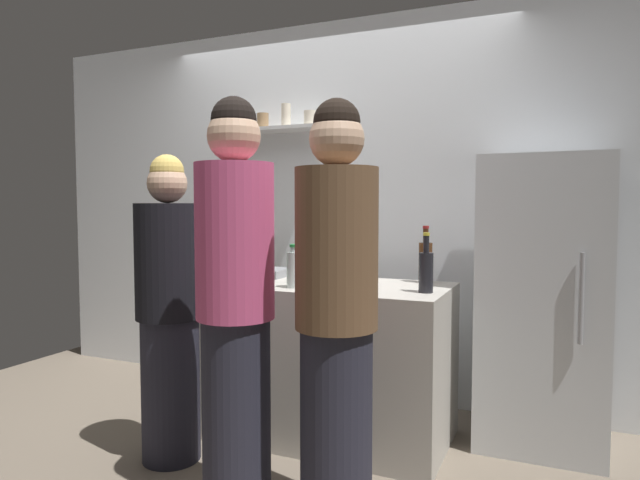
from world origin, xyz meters
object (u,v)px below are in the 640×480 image
(refrigerator, at_px, (543,302))
(wine_bottle_amber_glass, at_px, (425,261))
(wine_bottle_dark_glass, at_px, (426,270))
(baking_pan, at_px, (261,272))
(water_bottle_plastic, at_px, (295,268))
(person_pink_top, at_px, (236,306))
(person_blonde, at_px, (169,312))
(utensil_holder, at_px, (304,272))
(person_brown_jacket, at_px, (336,316))
(wine_bottle_green_glass, at_px, (266,264))
(wine_bottle_pale_glass, at_px, (227,263))

(refrigerator, height_order, wine_bottle_amber_glass, refrigerator)
(wine_bottle_dark_glass, bearing_deg, wine_bottle_amber_glass, 103.22)
(baking_pan, height_order, wine_bottle_amber_glass, wine_bottle_amber_glass)
(water_bottle_plastic, bearing_deg, person_pink_top, -86.48)
(baking_pan, distance_m, person_pink_top, 1.12)
(water_bottle_plastic, bearing_deg, person_blonde, -142.51)
(baking_pan, bearing_deg, person_blonde, -98.34)
(utensil_holder, relative_size, person_brown_jacket, 0.12)
(wine_bottle_green_glass, height_order, person_pink_top, person_pink_top)
(water_bottle_plastic, distance_m, person_pink_top, 0.67)
(refrigerator, bearing_deg, baking_pan, -172.81)
(wine_bottle_pale_glass, relative_size, wine_bottle_green_glass, 0.94)
(utensil_holder, xyz_separation_m, wine_bottle_pale_glass, (-0.43, -0.15, 0.05))
(baking_pan, relative_size, person_pink_top, 0.19)
(wine_bottle_amber_glass, bearing_deg, wine_bottle_dark_glass, -76.78)
(wine_bottle_amber_glass, bearing_deg, person_pink_top, -116.17)
(utensil_holder, height_order, wine_bottle_amber_glass, wine_bottle_amber_glass)
(refrigerator, xyz_separation_m, person_brown_jacket, (-0.75, -1.19, 0.08))
(person_brown_jacket, bearing_deg, wine_bottle_amber_glass, 177.24)
(wine_bottle_pale_glass, height_order, water_bottle_plastic, wine_bottle_pale_glass)
(person_blonde, bearing_deg, water_bottle_plastic, 28.50)
(wine_bottle_amber_glass, relative_size, person_blonde, 0.21)
(person_brown_jacket, bearing_deg, wine_bottle_dark_glass, 167.82)
(wine_bottle_green_glass, bearing_deg, wine_bottle_pale_glass, 178.73)
(wine_bottle_green_glass, xyz_separation_m, wine_bottle_dark_glass, (0.93, 0.02, 0.01))
(wine_bottle_pale_glass, bearing_deg, refrigerator, 14.90)
(baking_pan, relative_size, person_brown_jacket, 0.19)
(water_bottle_plastic, xyz_separation_m, person_pink_top, (0.04, -0.67, -0.09))
(utensil_holder, distance_m, person_blonde, 0.82)
(refrigerator, distance_m, person_pink_top, 1.73)
(wine_bottle_pale_glass, distance_m, water_bottle_plastic, 0.51)
(utensil_holder, distance_m, wine_bottle_amber_glass, 0.71)
(wine_bottle_amber_glass, height_order, person_pink_top, person_pink_top)
(wine_bottle_pale_glass, bearing_deg, baking_pan, 70.89)
(baking_pan, height_order, person_brown_jacket, person_brown_jacket)
(wine_bottle_green_glass, bearing_deg, utensil_holder, 43.62)
(utensil_holder, relative_size, wine_bottle_pale_glass, 0.79)
(person_pink_top, bearing_deg, wine_bottle_amber_glass, -37.80)
(wine_bottle_green_glass, distance_m, person_blonde, 0.62)
(wine_bottle_pale_glass, relative_size, person_blonde, 0.17)
(person_pink_top, distance_m, person_brown_jacket, 0.45)
(refrigerator, distance_m, person_brown_jacket, 1.41)
(water_bottle_plastic, xyz_separation_m, person_blonde, (-0.53, -0.40, -0.21))
(wine_bottle_amber_glass, relative_size, wine_bottle_green_glass, 1.13)
(wine_bottle_dark_glass, height_order, water_bottle_plastic, wine_bottle_dark_glass)
(person_brown_jacket, bearing_deg, wine_bottle_green_glass, -131.37)
(wine_bottle_dark_glass, relative_size, water_bottle_plastic, 1.30)
(utensil_holder, xyz_separation_m, person_pink_top, (0.11, -0.93, -0.04))
(wine_bottle_amber_glass, xyz_separation_m, water_bottle_plastic, (-0.61, -0.49, -0.02))
(person_blonde, bearing_deg, person_brown_jacket, -20.77)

